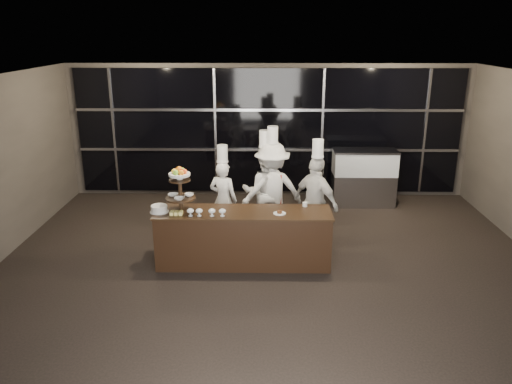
{
  "coord_description": "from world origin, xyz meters",
  "views": [
    {
      "loc": [
        -0.11,
        -6.17,
        3.71
      ],
      "look_at": [
        -0.23,
        1.64,
        1.15
      ],
      "focal_mm": 35.0,
      "sensor_mm": 36.0,
      "label": 1
    }
  ],
  "objects_px": {
    "layer_cake": "(159,209)",
    "chef_d": "(316,202)",
    "display_case": "(364,175)",
    "chef_c": "(272,190)",
    "chef_b": "(264,191)",
    "chef_a": "(223,198)",
    "buffet_counter": "(243,237)",
    "display_stand": "(180,186)"
  },
  "relations": [
    {
      "from": "display_case",
      "to": "display_stand",
      "type": "bearing_deg",
      "value": -139.81
    },
    {
      "from": "display_stand",
      "to": "chef_a",
      "type": "xyz_separation_m",
      "value": [
        0.59,
        1.1,
        -0.57
      ]
    },
    {
      "from": "layer_cake",
      "to": "chef_a",
      "type": "bearing_deg",
      "value": 51.06
    },
    {
      "from": "layer_cake",
      "to": "chef_d",
      "type": "relative_size",
      "value": 0.15
    },
    {
      "from": "layer_cake",
      "to": "display_case",
      "type": "bearing_deg",
      "value": 38.04
    },
    {
      "from": "display_stand",
      "to": "buffet_counter",
      "type": "bearing_deg",
      "value": 0.01
    },
    {
      "from": "buffet_counter",
      "to": "display_stand",
      "type": "distance_m",
      "value": 1.33
    },
    {
      "from": "display_stand",
      "to": "chef_d",
      "type": "xyz_separation_m",
      "value": [
        2.24,
        0.72,
        -0.5
      ]
    },
    {
      "from": "display_case",
      "to": "chef_c",
      "type": "distance_m",
      "value": 2.7
    },
    {
      "from": "buffet_counter",
      "to": "chef_c",
      "type": "relative_size",
      "value": 1.37
    },
    {
      "from": "chef_a",
      "to": "chef_c",
      "type": "xyz_separation_m",
      "value": [
        0.89,
        0.1,
        0.13
      ]
    },
    {
      "from": "display_case",
      "to": "chef_b",
      "type": "xyz_separation_m",
      "value": [
        -2.17,
        -1.7,
        0.17
      ]
    },
    {
      "from": "chef_b",
      "to": "display_stand",
      "type": "bearing_deg",
      "value": -136.57
    },
    {
      "from": "buffet_counter",
      "to": "chef_b",
      "type": "xyz_separation_m",
      "value": [
        0.34,
        1.27,
        0.39
      ]
    },
    {
      "from": "display_stand",
      "to": "chef_d",
      "type": "height_order",
      "value": "chef_d"
    },
    {
      "from": "display_case",
      "to": "chef_a",
      "type": "distance_m",
      "value": 3.46
    },
    {
      "from": "chef_d",
      "to": "chef_b",
      "type": "bearing_deg",
      "value": 148.69
    },
    {
      "from": "buffet_counter",
      "to": "display_stand",
      "type": "height_order",
      "value": "display_stand"
    },
    {
      "from": "chef_a",
      "to": "chef_c",
      "type": "bearing_deg",
      "value": 6.21
    },
    {
      "from": "display_case",
      "to": "chef_a",
      "type": "xyz_separation_m",
      "value": [
        -2.92,
        -1.86,
        0.08
      ]
    },
    {
      "from": "chef_a",
      "to": "chef_b",
      "type": "bearing_deg",
      "value": 12.32
    },
    {
      "from": "layer_cake",
      "to": "chef_c",
      "type": "bearing_deg",
      "value": 34.43
    },
    {
      "from": "chef_b",
      "to": "chef_d",
      "type": "relative_size",
      "value": 1.02
    },
    {
      "from": "buffet_counter",
      "to": "display_stand",
      "type": "bearing_deg",
      "value": -179.99
    },
    {
      "from": "chef_a",
      "to": "chef_b",
      "type": "distance_m",
      "value": 0.77
    },
    {
      "from": "layer_cake",
      "to": "chef_c",
      "type": "distance_m",
      "value": 2.21
    },
    {
      "from": "display_case",
      "to": "chef_d",
      "type": "relative_size",
      "value": 0.7
    },
    {
      "from": "layer_cake",
      "to": "chef_c",
      "type": "xyz_separation_m",
      "value": [
        1.82,
        1.25,
        -0.08
      ]
    },
    {
      "from": "chef_a",
      "to": "chef_c",
      "type": "height_order",
      "value": "chef_c"
    },
    {
      "from": "buffet_counter",
      "to": "chef_b",
      "type": "distance_m",
      "value": 1.37
    },
    {
      "from": "chef_b",
      "to": "chef_c",
      "type": "height_order",
      "value": "chef_c"
    },
    {
      "from": "display_stand",
      "to": "layer_cake",
      "type": "bearing_deg",
      "value": -171.72
    },
    {
      "from": "chef_b",
      "to": "chef_d",
      "type": "distance_m",
      "value": 1.05
    },
    {
      "from": "display_stand",
      "to": "chef_b",
      "type": "height_order",
      "value": "chef_b"
    },
    {
      "from": "chef_b",
      "to": "chef_d",
      "type": "xyz_separation_m",
      "value": [
        0.9,
        -0.55,
        -0.02
      ]
    },
    {
      "from": "chef_a",
      "to": "chef_c",
      "type": "distance_m",
      "value": 0.91
    },
    {
      "from": "buffet_counter",
      "to": "display_case",
      "type": "distance_m",
      "value": 3.89
    },
    {
      "from": "layer_cake",
      "to": "chef_d",
      "type": "xyz_separation_m",
      "value": [
        2.58,
        0.77,
        -0.13
      ]
    },
    {
      "from": "display_stand",
      "to": "chef_c",
      "type": "bearing_deg",
      "value": 39.03
    },
    {
      "from": "display_case",
      "to": "chef_d",
      "type": "distance_m",
      "value": 2.58
    },
    {
      "from": "chef_a",
      "to": "chef_c",
      "type": "relative_size",
      "value": 0.85
    },
    {
      "from": "buffet_counter",
      "to": "layer_cake",
      "type": "bearing_deg",
      "value": -177.87
    }
  ]
}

